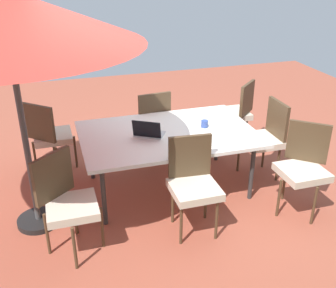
{
  "coord_description": "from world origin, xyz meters",
  "views": [
    {
      "loc": [
        1.24,
        4.05,
        2.63
      ],
      "look_at": [
        0.0,
        0.0,
        0.59
      ],
      "focal_mm": 43.36,
      "sensor_mm": 36.0,
      "label": 1
    }
  ],
  "objects_px": {
    "patio_umbrella": "(5,18)",
    "chair_southeast": "(49,134)",
    "chair_south": "(151,121)",
    "cup": "(205,124)",
    "chair_west": "(265,136)",
    "laptop": "(149,132)",
    "chair_north": "(193,181)",
    "chair_southwest": "(236,111)",
    "chair_northeast": "(67,200)",
    "dining_table": "(168,136)",
    "chair_northwest": "(304,165)"
  },
  "relations": [
    {
      "from": "patio_umbrella",
      "to": "chair_southeast",
      "type": "bearing_deg",
      "value": -101.23
    },
    {
      "from": "chair_southeast",
      "to": "chair_southwest",
      "type": "relative_size",
      "value": 1.0
    },
    {
      "from": "patio_umbrella",
      "to": "laptop",
      "type": "relative_size",
      "value": 5.98
    },
    {
      "from": "chair_west",
      "to": "chair_southwest",
      "type": "xyz_separation_m",
      "value": [
        -0.03,
        -0.89,
        0.0
      ]
    },
    {
      "from": "chair_south",
      "to": "cup",
      "type": "bearing_deg",
      "value": 112.45
    },
    {
      "from": "chair_southwest",
      "to": "chair_southeast",
      "type": "bearing_deg",
      "value": -41.52
    },
    {
      "from": "patio_umbrella",
      "to": "chair_southeast",
      "type": "xyz_separation_m",
      "value": [
        -0.21,
        -1.07,
        -1.55
      ]
    },
    {
      "from": "chair_southeast",
      "to": "laptop",
      "type": "xyz_separation_m",
      "value": [
        -1.07,
        0.83,
        0.23
      ]
    },
    {
      "from": "patio_umbrella",
      "to": "chair_northeast",
      "type": "bearing_deg",
      "value": 121.07
    },
    {
      "from": "chair_northeast",
      "to": "chair_northwest",
      "type": "distance_m",
      "value": 2.47
    },
    {
      "from": "chair_west",
      "to": "laptop",
      "type": "bearing_deg",
      "value": -90.01
    },
    {
      "from": "chair_west",
      "to": "chair_south",
      "type": "relative_size",
      "value": 1.0
    },
    {
      "from": "patio_umbrella",
      "to": "chair_south",
      "type": "relative_size",
      "value": 2.45
    },
    {
      "from": "chair_northeast",
      "to": "cup",
      "type": "relative_size",
      "value": 11.58
    },
    {
      "from": "patio_umbrella",
      "to": "chair_northeast",
      "type": "relative_size",
      "value": 2.45
    },
    {
      "from": "chair_southwest",
      "to": "chair_northeast",
      "type": "bearing_deg",
      "value": -9.47
    },
    {
      "from": "chair_southeast",
      "to": "chair_north",
      "type": "bearing_deg",
      "value": 171.72
    },
    {
      "from": "chair_northeast",
      "to": "chair_southwest",
      "type": "distance_m",
      "value": 2.97
    },
    {
      "from": "dining_table",
      "to": "chair_southeast",
      "type": "xyz_separation_m",
      "value": [
        1.31,
        -0.79,
        -0.14
      ]
    },
    {
      "from": "cup",
      "to": "patio_umbrella",
      "type": "bearing_deg",
      "value": 8.54
    },
    {
      "from": "chair_north",
      "to": "chair_northeast",
      "type": "height_order",
      "value": "same"
    },
    {
      "from": "chair_west",
      "to": "patio_umbrella",
      "type": "bearing_deg",
      "value": -84.92
    },
    {
      "from": "cup",
      "to": "chair_northwest",
      "type": "bearing_deg",
      "value": 133.25
    },
    {
      "from": "chair_southeast",
      "to": "chair_west",
      "type": "distance_m",
      "value": 2.68
    },
    {
      "from": "dining_table",
      "to": "chair_southwest",
      "type": "bearing_deg",
      "value": -146.57
    },
    {
      "from": "chair_southwest",
      "to": "chair_north",
      "type": "bearing_deg",
      "value": 10.06
    },
    {
      "from": "chair_southwest",
      "to": "laptop",
      "type": "bearing_deg",
      "value": -12.44
    },
    {
      "from": "patio_umbrella",
      "to": "chair_north",
      "type": "relative_size",
      "value": 2.45
    },
    {
      "from": "dining_table",
      "to": "chair_north",
      "type": "distance_m",
      "value": 0.82
    },
    {
      "from": "chair_west",
      "to": "chair_north",
      "type": "bearing_deg",
      "value": -57.8
    },
    {
      "from": "chair_southeast",
      "to": "chair_northwest",
      "type": "xyz_separation_m",
      "value": [
        -2.57,
        1.62,
        0.0
      ]
    },
    {
      "from": "chair_south",
      "to": "cup",
      "type": "xyz_separation_m",
      "value": [
        -0.44,
        0.8,
        0.23
      ]
    },
    {
      "from": "dining_table",
      "to": "cup",
      "type": "xyz_separation_m",
      "value": [
        -0.45,
        -0.02,
        0.09
      ]
    },
    {
      "from": "dining_table",
      "to": "cup",
      "type": "relative_size",
      "value": 23.45
    },
    {
      "from": "chair_southeast",
      "to": "chair_southwest",
      "type": "distance_m",
      "value": 2.58
    },
    {
      "from": "chair_southeast",
      "to": "chair_south",
      "type": "relative_size",
      "value": 1.0
    },
    {
      "from": "patio_umbrella",
      "to": "chair_southeast",
      "type": "distance_m",
      "value": 1.89
    },
    {
      "from": "laptop",
      "to": "chair_southeast",
      "type": "bearing_deg",
      "value": -6.39
    },
    {
      "from": "cup",
      "to": "chair_southwest",
      "type": "bearing_deg",
      "value": -134.91
    },
    {
      "from": "chair_northeast",
      "to": "cup",
      "type": "height_order",
      "value": "chair_northeast"
    },
    {
      "from": "chair_southeast",
      "to": "chair_northeast",
      "type": "height_order",
      "value": "same"
    },
    {
      "from": "chair_northeast",
      "to": "chair_south",
      "type": "bearing_deg",
      "value": 13.62
    },
    {
      "from": "laptop",
      "to": "chair_northeast",
      "type": "bearing_deg",
      "value": 68.73
    },
    {
      "from": "chair_southeast",
      "to": "laptop",
      "type": "distance_m",
      "value": 1.37
    },
    {
      "from": "patio_umbrella",
      "to": "cup",
      "type": "xyz_separation_m",
      "value": [
        -1.97,
        -0.3,
        -1.32
      ]
    },
    {
      "from": "chair_southeast",
      "to": "chair_northeast",
      "type": "relative_size",
      "value": 1.0
    },
    {
      "from": "chair_north",
      "to": "chair_south",
      "type": "bearing_deg",
      "value": 94.5
    },
    {
      "from": "dining_table",
      "to": "chair_north",
      "type": "height_order",
      "value": "chair_north"
    },
    {
      "from": "chair_north",
      "to": "cup",
      "type": "xyz_separation_m",
      "value": [
        -0.44,
        -0.83,
        0.23
      ]
    },
    {
      "from": "patio_umbrella",
      "to": "chair_north",
      "type": "distance_m",
      "value": 2.24
    }
  ]
}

